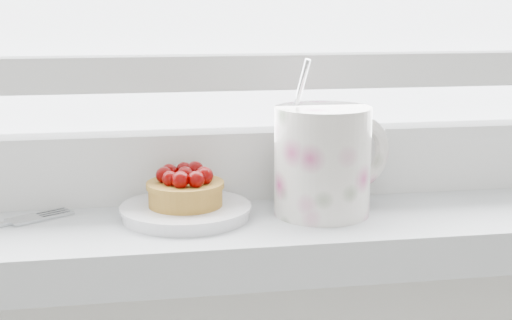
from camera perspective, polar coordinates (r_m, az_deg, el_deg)
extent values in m
cube|color=silver|center=(0.69, -2.57, -5.94)|extent=(1.60, 0.20, 0.04)
cube|color=silver|center=(0.75, -3.29, -0.25)|extent=(1.30, 0.05, 0.07)
cube|color=silver|center=(0.73, -3.38, 7.03)|extent=(1.30, 0.04, 0.04)
cylinder|color=white|center=(0.68, -5.64, -4.11)|extent=(0.12, 0.12, 0.01)
cylinder|color=#91631F|center=(0.67, -5.67, -2.70)|extent=(0.07, 0.07, 0.02)
cylinder|color=#91631F|center=(0.67, -5.68, -1.98)|extent=(0.07, 0.07, 0.01)
sphere|color=#450000|center=(0.67, -5.70, -1.20)|extent=(0.02, 0.02, 0.02)
sphere|color=#450000|center=(0.68, -4.25, -1.12)|extent=(0.01, 0.01, 0.01)
sphere|color=#450000|center=(0.69, -4.89, -0.81)|extent=(0.02, 0.02, 0.02)
sphere|color=#450000|center=(0.69, -5.77, -0.82)|extent=(0.02, 0.02, 0.02)
sphere|color=#450000|center=(0.68, -6.97, -0.96)|extent=(0.02, 0.02, 0.02)
sphere|color=#450000|center=(0.67, -7.37, -1.21)|extent=(0.02, 0.02, 0.02)
sphere|color=#450000|center=(0.66, -6.91, -1.49)|extent=(0.01, 0.01, 0.01)
sphere|color=#450000|center=(0.65, -6.07, -1.59)|extent=(0.02, 0.02, 0.02)
sphere|color=#450000|center=(0.65, -4.83, -1.57)|extent=(0.02, 0.02, 0.02)
sphere|color=#450000|center=(0.66, -4.16, -1.27)|extent=(0.02, 0.02, 0.02)
cylinder|color=silver|center=(0.68, 5.32, -0.08)|extent=(0.12, 0.12, 0.10)
cylinder|color=black|center=(0.67, 5.40, 3.88)|extent=(0.08, 0.08, 0.01)
torus|color=silver|center=(0.71, 8.43, 0.58)|extent=(0.07, 0.04, 0.07)
cylinder|color=silver|center=(0.68, 3.50, 5.46)|extent=(0.02, 0.02, 0.06)
cube|color=silver|center=(0.69, -19.82, -4.91)|extent=(0.02, 0.02, 0.00)
cube|color=silver|center=(0.70, -18.05, -4.57)|extent=(0.04, 0.04, 0.00)
cube|color=silver|center=(0.70, -15.56, -4.33)|extent=(0.03, 0.02, 0.00)
cube|color=silver|center=(0.71, -15.78, -4.22)|extent=(0.03, 0.02, 0.00)
cube|color=silver|center=(0.71, -16.01, -4.10)|extent=(0.03, 0.02, 0.00)
cube|color=silver|center=(0.72, -16.23, -3.99)|extent=(0.03, 0.02, 0.00)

